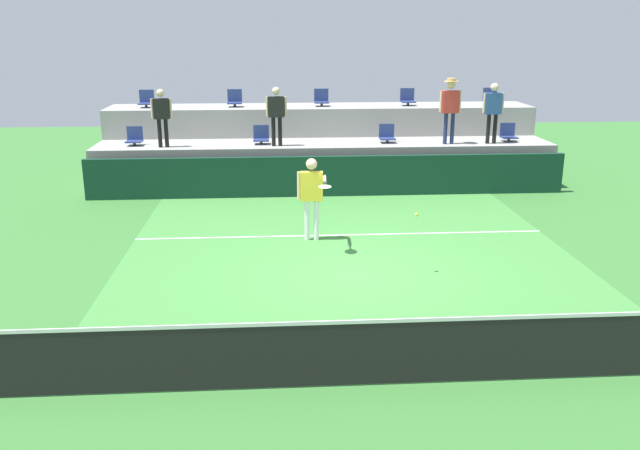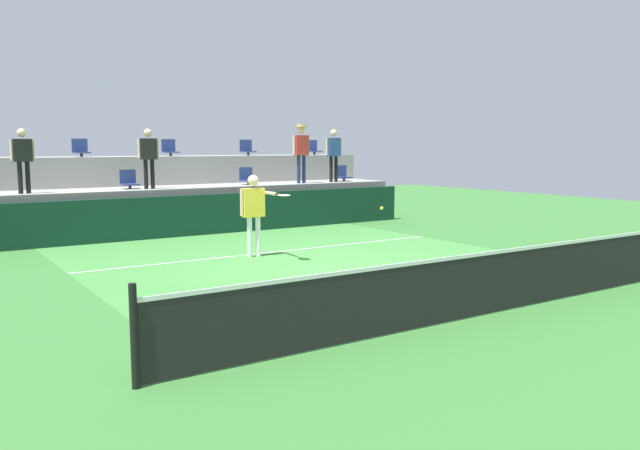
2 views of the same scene
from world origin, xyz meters
The scene contains 22 objects.
ground_plane centered at (0.00, 0.00, 0.00)m, with size 40.00×40.00×0.00m, color #336B2D.
court_inner_paint centered at (0.00, 1.00, 0.00)m, with size 9.00×10.00×0.01m, color #3D7F38.
court_service_line centered at (0.00, 2.40, 0.01)m, with size 9.00×0.06×0.00m, color white.
tennis_net centered at (0.00, -4.00, 0.50)m, with size 10.48×0.08×1.07m.
sponsor_backboard centered at (0.00, 6.00, 0.55)m, with size 13.00×0.16×1.10m, color #0F3323.
seating_tier_lower centered at (0.00, 7.30, 0.62)m, with size 13.00×1.80×1.25m, color gray.
seating_tier_upper centered at (0.00, 9.10, 1.05)m, with size 13.00×1.80×2.10m, color gray.
stadium_chair_lower_far_left centered at (-5.36, 7.23, 1.46)m, with size 0.44×0.40×0.52m.
stadium_chair_lower_left centered at (-1.82, 7.23, 1.46)m, with size 0.44×0.40×0.52m.
stadium_chair_lower_right centered at (1.78, 7.23, 1.46)m, with size 0.44×0.40×0.52m.
stadium_chair_lower_far_right centered at (5.34, 7.23, 1.46)m, with size 0.44×0.40×0.52m.
stadium_chair_upper_far_left centered at (-5.29, 9.03, 2.31)m, with size 0.44×0.40×0.52m.
stadium_chair_upper_left centered at (-2.64, 9.03, 2.31)m, with size 0.44×0.40×0.52m.
stadium_chair_upper_center centered at (0.02, 9.03, 2.31)m, with size 0.44×0.40×0.52m.
stadium_chair_upper_right centered at (2.70, 9.03, 2.31)m, with size 0.44×0.40×0.52m.
stadium_chair_upper_far_right centered at (5.33, 9.03, 2.31)m, with size 0.44×0.40×0.52m.
tennis_player centered at (-0.67, 2.10, 1.10)m, with size 0.66×1.25×1.79m.
spectator_in_white centered at (-4.50, 6.85, 2.19)m, with size 0.57×0.23×1.58m.
spectator_in_grey centered at (-1.38, 6.85, 2.22)m, with size 0.57×0.22×1.62m.
spectator_with_hat centered at (3.47, 6.85, 2.39)m, with size 0.62×0.45×1.83m.
spectator_leaning_on_rail centered at (4.70, 6.85, 2.27)m, with size 0.59×0.23×1.69m.
tennis_ball centered at (1.12, -0.06, 1.15)m, with size 0.07×0.07×0.07m.
Camera 1 is at (-1.41, -11.46, 4.39)m, focal length 37.05 mm.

